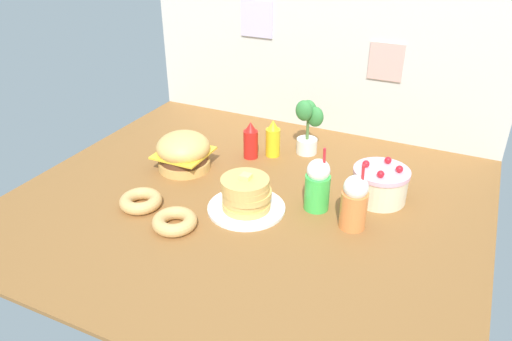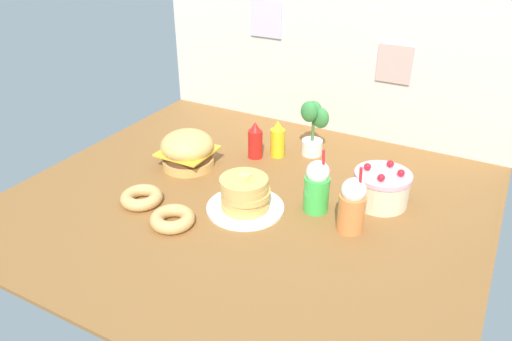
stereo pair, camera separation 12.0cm
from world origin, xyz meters
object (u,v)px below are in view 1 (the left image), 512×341
(donut_pink_glaze, at_px, (141,201))
(layer_cake, at_px, (380,184))
(mustard_bottle, at_px, (273,139))
(orange_float_cup, at_px, (354,202))
(burger, at_px, (184,152))
(cream_soda_cup, at_px, (318,185))
(donut_chocolate, at_px, (175,221))
(pancake_stack, at_px, (246,196))
(ketchup_bottle, at_px, (251,141))
(potted_plant, at_px, (308,124))

(donut_pink_glaze, bearing_deg, layer_cake, 28.74)
(mustard_bottle, bearing_deg, orange_float_cup, -39.30)
(burger, height_order, cream_soda_cup, cream_soda_cup)
(orange_float_cup, distance_m, donut_chocolate, 0.83)
(mustard_bottle, height_order, donut_pink_glaze, mustard_bottle)
(pancake_stack, distance_m, donut_pink_glaze, 0.53)
(ketchup_bottle, bearing_deg, cream_soda_cup, -33.94)
(potted_plant, bearing_deg, pancake_stack, -94.13)
(layer_cake, xyz_separation_m, donut_chocolate, (-0.80, -0.65, -0.05))
(layer_cake, distance_m, orange_float_cup, 0.30)
(orange_float_cup, bearing_deg, donut_pink_glaze, -164.12)
(cream_soda_cup, height_order, orange_float_cup, same)
(pancake_stack, bearing_deg, layer_cake, 33.81)
(burger, distance_m, ketchup_bottle, 0.40)
(mustard_bottle, bearing_deg, ketchup_bottle, -144.02)
(mustard_bottle, height_order, orange_float_cup, orange_float_cup)
(pancake_stack, distance_m, mustard_bottle, 0.61)
(cream_soda_cup, bearing_deg, burger, 174.73)
(ketchup_bottle, bearing_deg, donut_chocolate, -90.42)
(ketchup_bottle, relative_size, mustard_bottle, 1.00)
(mustard_bottle, bearing_deg, burger, -137.02)
(layer_cake, distance_m, donut_chocolate, 1.03)
(cream_soda_cup, bearing_deg, potted_plant, 114.40)
(ketchup_bottle, relative_size, orange_float_cup, 0.67)
(potted_plant, bearing_deg, cream_soda_cup, -65.60)
(burger, relative_size, orange_float_cup, 0.88)
(layer_cake, xyz_separation_m, orange_float_cup, (-0.06, -0.29, 0.05))
(orange_float_cup, relative_size, donut_chocolate, 1.61)
(mustard_bottle, relative_size, cream_soda_cup, 0.67)
(ketchup_bottle, relative_size, potted_plant, 0.66)
(burger, bearing_deg, cream_soda_cup, -5.27)
(layer_cake, bearing_deg, cream_soda_cup, -140.24)
(orange_float_cup, bearing_deg, cream_soda_cup, 159.09)
(donut_chocolate, relative_size, potted_plant, 0.61)
(donut_chocolate, bearing_deg, layer_cake, 39.30)
(burger, relative_size, cream_soda_cup, 0.88)
(burger, relative_size, donut_chocolate, 1.43)
(donut_pink_glaze, height_order, donut_chocolate, same)
(burger, height_order, layer_cake, burger)
(orange_float_cup, bearing_deg, mustard_bottle, 140.70)
(burger, distance_m, donut_chocolate, 0.59)
(pancake_stack, bearing_deg, donut_chocolate, -130.33)
(burger, xyz_separation_m, potted_plant, (0.56, 0.48, 0.08))
(cream_soda_cup, bearing_deg, layer_cake, 39.76)
(mustard_bottle, xyz_separation_m, donut_pink_glaze, (-0.36, -0.80, -0.07))
(mustard_bottle, bearing_deg, donut_pink_glaze, -114.57)
(ketchup_bottle, xyz_separation_m, orange_float_cup, (0.74, -0.44, 0.03))
(orange_float_cup, xyz_separation_m, donut_pink_glaze, (-0.99, -0.28, -0.10))
(burger, relative_size, pancake_stack, 0.78)
(ketchup_bottle, distance_m, donut_chocolate, 0.80)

